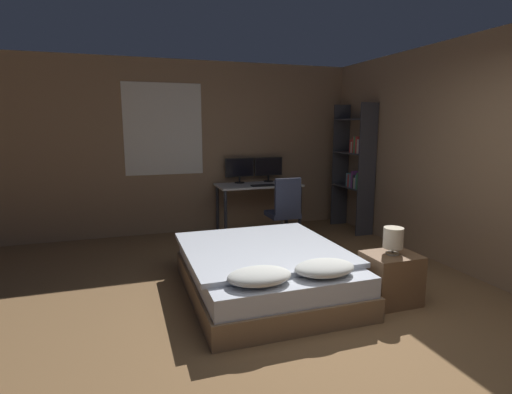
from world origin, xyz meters
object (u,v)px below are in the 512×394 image
Objects in this scene: bed at (265,271)px; office_chair at (284,218)px; computer_mouse at (279,184)px; nightstand at (391,278)px; bedside_lamp at (393,238)px; keyboard at (263,185)px; monitor_right at (268,168)px; bookshelf at (356,164)px; desk at (258,190)px; monitor_left at (239,169)px.

office_chair reaches higher than bed.
nightstand is at bearing -88.45° from computer_mouse.
bedside_lamp is 3.74× the size of computer_mouse.
office_chair is at bearing -78.80° from keyboard.
keyboard is (-0.25, -0.43, -0.22)m from monitor_right.
keyboard is 1.55m from bookshelf.
bedside_lamp is at bearing -82.73° from keyboard.
office_chair reaches higher than bedside_lamp.
bookshelf reaches higher than computer_mouse.
monitor_left is at bearing 139.03° from desk.
monitor_left is (-0.60, 3.16, 0.36)m from bedside_lamp.
desk is at bearing -139.03° from monitor_right.
monitor_right is (0.50, 0.00, 0.00)m from monitor_left.
nightstand is at bearing -79.25° from monitor_left.
monitor_right is 0.24× the size of bookshelf.
keyboard is (-0.35, 2.73, 0.14)m from bedside_lamp.
office_chair is at bearing -81.77° from desk.
computer_mouse is at bearing 168.36° from bookshelf.
bed is 2.71m from monitor_left.
bookshelf is at bearing -17.35° from desk.
monitor_left and monitor_right have the same top height.
desk is 0.86m from office_chair.
bed is at bearing -108.94° from keyboard.
office_chair is (-0.14, -1.02, -0.63)m from monitor_right.
computer_mouse is 0.73m from office_chair.
bedside_lamp is 0.71× the size of keyboard.
bedside_lamp is 2.75m from keyboard.
nightstand is 2.80m from keyboard.
bedside_lamp is at bearing -83.81° from office_chair.
office_chair is at bearing -166.45° from bookshelf.
keyboard is at bearing 71.06° from bed.
monitor_left is 6.88× the size of computer_mouse.
bedside_lamp is 0.54× the size of monitor_right.
desk is 0.47m from monitor_left.
bed is 7.35× the size of bedside_lamp.
bookshelf is (1.49, -0.47, 0.42)m from desk.
desk is (-0.35, 2.94, 0.43)m from nightstand.
bedside_lamp is at bearing -83.25° from desk.
computer_mouse reaches higher than keyboard.
keyboard is (0.00, -0.22, 0.11)m from desk.
office_chair is (0.12, -0.58, -0.41)m from keyboard.
desk is 2.77× the size of monitor_right.
keyboard is 0.27m from computer_mouse.
nightstand is 0.24× the size of bookshelf.
nightstand is 1.02× the size of monitor_left.
bedside_lamp is 2.96m from desk.
office_chair is (-0.23, 2.14, -0.27)m from bedside_lamp.
nightstand is 0.37× the size of desk.
monitor_right reaches higher than bed.
desk is at bearing 96.75° from bedside_lamp.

